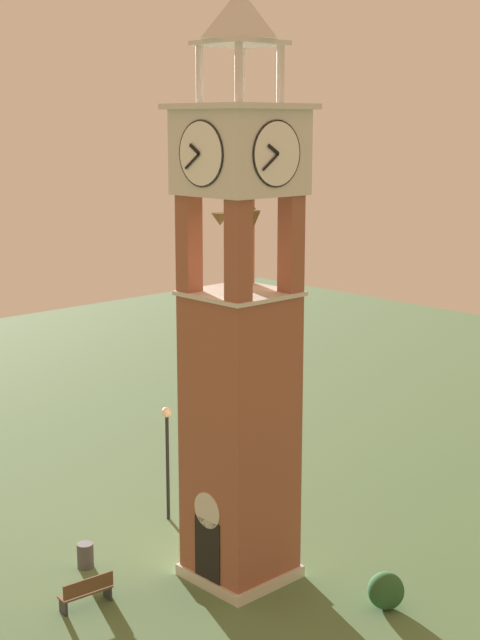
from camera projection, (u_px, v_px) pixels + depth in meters
The scene contains 6 objects.
ground at pixel (240, 575), 28.94m from camera, with size 80.00×80.00×0.00m, color #517547.
clock_tower at pixel (240, 345), 27.41m from camera, with size 3.24×3.24×17.58m.
park_bench at pixel (87, 592), 26.96m from camera, with size 0.59×1.64×0.95m.
lamp_post at pixel (167, 443), 32.48m from camera, with size 0.36×0.36×4.13m.
trash_bin at pixel (85, 555), 29.39m from camera, with size 0.52×0.52×0.80m, color #4C4C51.
shrub_near_entry at pixel (386, 591), 26.91m from camera, with size 1.06×1.06×1.07m, color #28562D.
Camera 1 is at (19.42, -18.26, 13.78)m, focal length 52.42 mm.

